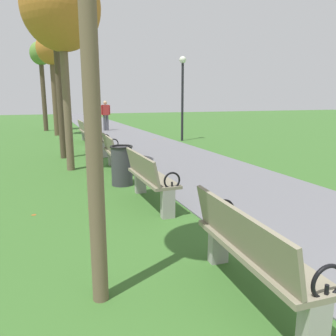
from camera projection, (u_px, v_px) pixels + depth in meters
The scene contains 14 objects.
paved_walkway at pixel (117, 132), 17.68m from camera, with size 3.15×44.00×0.02m, color slate.
park_bench_2 at pixel (251, 251), 2.94m from camera, with size 0.55×1.62×0.90m.
park_bench_3 at pixel (149, 177), 5.67m from camera, with size 0.48×1.60×0.90m.
park_bench_4 at pixel (114, 152), 8.32m from camera, with size 0.53×1.62×0.90m.
park_bench_5 at pixel (97, 139), 10.84m from camera, with size 0.53×1.62×0.90m.
park_bench_6 at pixel (85, 131), 13.67m from camera, with size 0.49×1.61×0.90m.
tree_2 at pixel (61, 8), 7.71m from camera, with size 1.83×1.83×4.90m.
tree_3 at pixel (55, 30), 9.40m from camera, with size 1.18×1.18×4.46m.
tree_4 at pixel (51, 52), 15.48m from camera, with size 1.38×1.38×4.83m.
tree_5 at pixel (41, 59), 17.76m from camera, with size 1.11×1.11×4.75m.
pedestrian_walking at pixel (106, 114), 18.36m from camera, with size 0.53×0.25×1.62m.
trash_bin at pixel (122, 165), 6.96m from camera, with size 0.48×0.48×0.84m.
lamp_post at pixel (183, 86), 13.81m from camera, with size 0.28×0.28×3.48m.
scattered_leaves at pixel (119, 166), 8.97m from camera, with size 5.34×16.70×0.02m.
Camera 1 is at (-2.16, 0.50, 1.82)m, focal length 35.47 mm.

